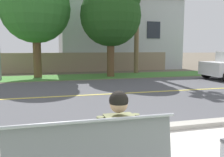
# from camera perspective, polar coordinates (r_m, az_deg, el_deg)

# --- Properties ---
(ground_plane) EXTENTS (140.00, 140.00, 0.00)m
(ground_plane) POSITION_cam_1_polar(r_m,az_deg,el_deg) (10.44, -4.53, -2.31)
(ground_plane) COLOR #665B4C
(curb_edge) EXTENTS (44.00, 0.30, 0.11)m
(curb_edge) POSITION_cam_1_polar(r_m,az_deg,el_deg) (5.12, 7.22, -11.93)
(curb_edge) COLOR #ADA89E
(curb_edge) RESTS_ON ground_plane
(street_asphalt) EXTENTS (52.00, 8.00, 0.01)m
(street_asphalt) POSITION_cam_1_polar(r_m,az_deg,el_deg) (8.99, -2.80, -3.83)
(street_asphalt) COLOR #515156
(street_asphalt) RESTS_ON ground_plane
(road_centre_line) EXTENTS (48.00, 0.14, 0.01)m
(road_centre_line) POSITION_cam_1_polar(r_m,az_deg,el_deg) (8.99, -2.80, -3.80)
(road_centre_line) COLOR #E0CC4C
(road_centre_line) RESTS_ON ground_plane
(far_verge_grass) EXTENTS (48.00, 2.80, 0.02)m
(far_verge_grass) POSITION_cam_1_polar(r_m,az_deg,el_deg) (14.61, -7.56, 0.43)
(far_verge_grass) COLOR #478438
(far_verge_grass) RESTS_ON ground_plane
(seated_person_olive) EXTENTS (0.52, 0.68, 1.25)m
(seated_person_olive) POSITION_cam_1_polar(r_m,az_deg,el_deg) (2.97, 1.06, -13.64)
(seated_person_olive) COLOR #333D56
(seated_person_olive) RESTS_ON ground_plane
(shade_tree_far_left) EXTENTS (4.03, 4.03, 6.64)m
(shade_tree_far_left) POSITION_cam_1_polar(r_m,az_deg,el_deg) (14.93, -17.36, 16.90)
(shade_tree_far_left) COLOR brown
(shade_tree_far_left) RESTS_ON ground_plane
(shade_tree_left) EXTENTS (3.64, 3.64, 6.01)m
(shade_tree_left) POSITION_cam_1_polar(r_m,az_deg,el_deg) (14.67, 0.19, 15.78)
(shade_tree_left) COLOR brown
(shade_tree_left) RESTS_ON ground_plane
(garden_wall) EXTENTS (13.00, 0.36, 1.40)m
(garden_wall) POSITION_cam_1_polar(r_m,az_deg,el_deg) (17.73, -6.76, 3.88)
(garden_wall) COLOR gray
(garden_wall) RESTS_ON ground_plane
(house_across_street) EXTENTS (10.42, 6.91, 6.28)m
(house_across_street) POSITION_cam_1_polar(r_m,az_deg,el_deg) (21.58, 0.86, 11.14)
(house_across_street) COLOR #B7BCC1
(house_across_street) RESTS_ON ground_plane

